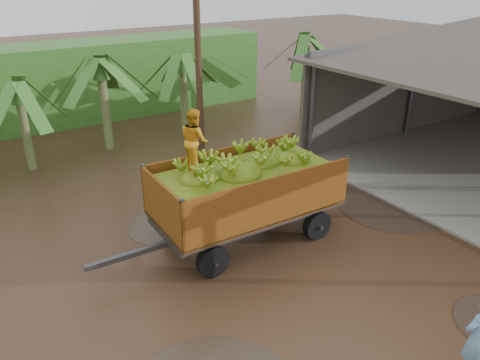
# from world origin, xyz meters

# --- Properties ---
(ground) EXTENTS (100.00, 100.00, 0.00)m
(ground) POSITION_xyz_m (0.00, 0.00, 0.00)
(ground) COLOR black
(ground) RESTS_ON ground
(hedge_north) EXTENTS (22.00, 3.00, 3.60)m
(hedge_north) POSITION_xyz_m (-2.00, 16.00, 1.80)
(hedge_north) COLOR #2D661E
(hedge_north) RESTS_ON ground
(banana_trailer) EXTENTS (6.81, 2.47, 3.80)m
(banana_trailer) POSITION_xyz_m (0.08, 2.28, 1.47)
(banana_trailer) COLOR #9E5B16
(banana_trailer) RESTS_ON ground
(man_blue) EXTENTS (0.73, 0.60, 1.73)m
(man_blue) POSITION_xyz_m (0.85, -3.90, 0.86)
(man_blue) COLOR #6E9CC8
(man_blue) RESTS_ON ground
(utility_pole) EXTENTS (1.20, 0.24, 7.41)m
(utility_pole) POSITION_xyz_m (1.92, 8.10, 3.76)
(utility_pole) COLOR #47301E
(utility_pole) RESTS_ON ground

